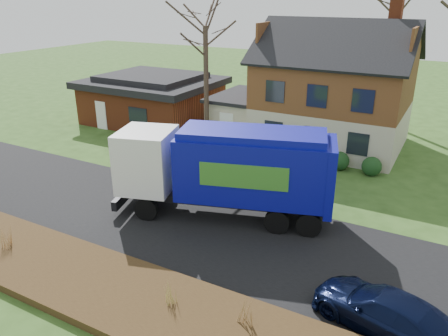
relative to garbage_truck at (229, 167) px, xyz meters
The scene contains 12 objects.
ground 2.98m from the garbage_truck, 118.45° to the right, with size 120.00×120.00×0.00m, color #2B4A18.
road 2.97m from the garbage_truck, 118.45° to the right, with size 80.00×7.00×0.02m, color black.
mulch_verge 7.27m from the garbage_truck, 97.03° to the right, with size 80.00×3.50×0.30m, color black.
main_house 12.47m from the garbage_truck, 87.01° to the left, with size 12.95×8.95×9.26m.
ranch_house 17.21m from the garbage_truck, 138.31° to the left, with size 9.80×8.20×3.70m.
garbage_truck is the anchor object (origin of this frame).
silver_sedan 6.73m from the garbage_truck, 152.55° to the left, with size 1.63×4.67×1.54m, color #B6BABF.
navy_wagon 8.83m from the garbage_truck, 29.08° to the right, with size 1.85×4.55×1.32m, color black.
tree_front_west 12.42m from the garbage_truck, 125.92° to the left, with size 3.57×3.57×10.62m.
grass_clump_west 9.37m from the garbage_truck, 131.25° to the right, with size 0.36×0.29×0.94m.
grass_clump_mid 6.92m from the garbage_truck, 77.99° to the right, with size 0.30×0.25×0.85m.
grass_clump_east 7.65m from the garbage_truck, 58.41° to the right, with size 0.36×0.30×0.90m.
Camera 1 is at (9.18, -14.17, 9.51)m, focal length 35.00 mm.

